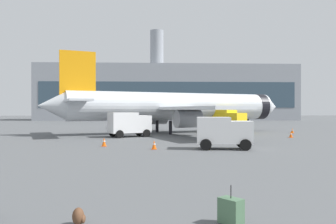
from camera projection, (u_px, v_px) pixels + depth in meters
name	position (u px, v px, depth m)	size (l,w,h in m)	color
airplane_at_gate	(175.00, 107.00, 47.91)	(34.58, 31.66, 10.50)	silver
service_truck	(129.00, 123.00, 40.73)	(5.28, 4.13, 2.90)	white
fuel_truck	(224.00, 120.00, 48.80)	(5.71, 6.13, 3.20)	yellow
cargo_van	(223.00, 131.00, 27.93)	(4.60, 2.75, 2.60)	white
safety_cone_near	(291.00, 134.00, 39.70)	(0.44, 0.44, 0.75)	#F2590C
safety_cone_mid	(104.00, 142.00, 30.06)	(0.44, 0.44, 0.79)	#F2590C
safety_cone_far	(292.00, 131.00, 47.39)	(0.44, 0.44, 0.71)	#F2590C
safety_cone_outer	(154.00, 145.00, 27.81)	(0.44, 0.44, 0.75)	#F2590C
rolling_suitcase	(231.00, 211.00, 9.45)	(0.71, 0.75, 1.10)	#476B4C
traveller_backpack	(79.00, 217.00, 9.45)	(0.36, 0.40, 0.48)	brown
terminal_building	(167.00, 93.00, 114.32)	(82.37, 18.87, 29.57)	gray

